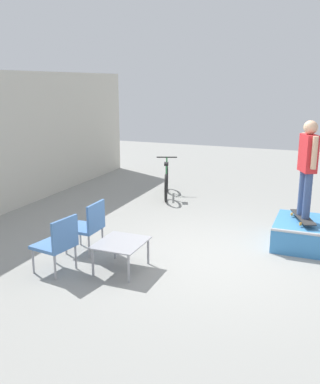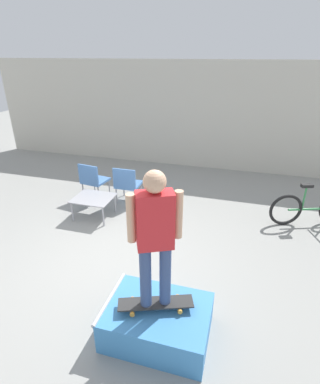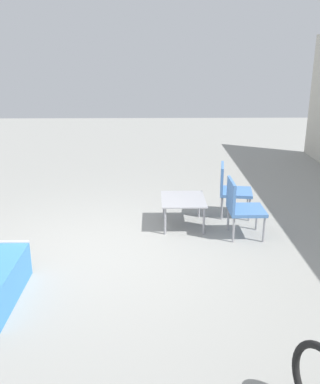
% 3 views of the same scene
% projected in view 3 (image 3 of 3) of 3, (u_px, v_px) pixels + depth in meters
% --- Properties ---
extents(ground_plane, '(24.00, 24.00, 0.00)m').
position_uv_depth(ground_plane, '(97.00, 255.00, 5.83)').
color(ground_plane, gray).
extents(coffee_table, '(0.79, 0.68, 0.45)m').
position_uv_depth(coffee_table, '(183.00, 202.00, 6.68)').
color(coffee_table, '#9E9EA3').
rests_on(coffee_table, ground_plane).
extents(patio_chair_left, '(0.59, 0.59, 0.87)m').
position_uv_depth(patio_chair_left, '(231.00, 187.00, 7.07)').
color(patio_chair_left, '#99999E').
rests_on(patio_chair_left, ground_plane).
extents(patio_chair_right, '(0.52, 0.52, 0.87)m').
position_uv_depth(patio_chair_right, '(241.00, 205.00, 6.27)').
color(patio_chair_right, '#99999E').
rests_on(patio_chair_right, ground_plane).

